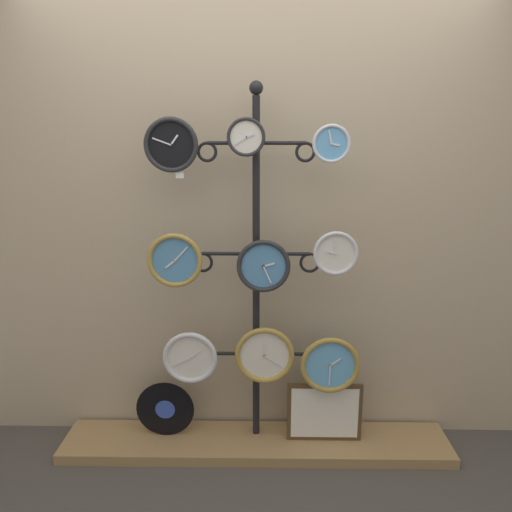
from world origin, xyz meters
TOP-DOWN VIEW (x-y plane):
  - ground_plane at (0.00, 0.00)m, footprint 12.00×12.00m
  - shop_wall at (0.00, 0.57)m, footprint 4.40×0.04m
  - low_shelf at (0.00, 0.35)m, footprint 2.20×0.36m
  - display_stand at (0.00, 0.41)m, footprint 0.75×0.36m
  - clock_top_left at (-0.42, 0.32)m, footprint 0.27×0.04m
  - clock_top_center at (-0.05, 0.34)m, footprint 0.19×0.04m
  - clock_top_right at (0.37, 0.31)m, footprint 0.19×0.04m
  - clock_middle_left at (-0.42, 0.30)m, footprint 0.29×0.04m
  - clock_middle_center at (0.04, 0.31)m, footprint 0.28×0.04m
  - clock_middle_right at (0.41, 0.31)m, footprint 0.23×0.04m
  - clock_bottom_left at (-0.36, 0.32)m, footprint 0.30×0.04m
  - clock_bottom_center at (0.05, 0.32)m, footprint 0.32×0.04m
  - clock_bottom_right at (0.40, 0.31)m, footprint 0.32×0.04m
  - vinyl_record at (-0.52, 0.38)m, footprint 0.33×0.01m
  - picture_frame at (0.39, 0.35)m, footprint 0.42×0.02m
  - price_tag_upper at (-0.38, 0.32)m, footprint 0.04×0.00m

SIDE VIEW (x-z plane):
  - ground_plane at x=0.00m, z-range 0.00..0.00m
  - low_shelf at x=0.00m, z-range 0.00..0.06m
  - vinyl_record at x=-0.52m, z-range 0.06..0.39m
  - picture_frame at x=0.39m, z-range 0.06..0.41m
  - clock_bottom_right at x=0.40m, z-range 0.38..0.70m
  - clock_bottom_left at x=-0.36m, z-range 0.43..0.73m
  - clock_bottom_center at x=0.05m, z-range 0.43..0.75m
  - display_stand at x=0.00m, z-range -0.28..1.73m
  - clock_middle_center at x=0.04m, z-range 0.96..1.24m
  - clock_middle_left at x=-0.42m, z-range 0.98..1.27m
  - clock_middle_right at x=0.41m, z-range 1.05..1.28m
  - shop_wall at x=0.00m, z-range 0.00..2.80m
  - price_tag_upper at x=-0.38m, z-range 1.54..1.57m
  - clock_top_left at x=-0.42m, z-range 1.57..1.84m
  - clock_top_right at x=0.37m, z-range 1.62..1.81m
  - clock_top_center at x=-0.05m, z-range 1.65..1.84m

